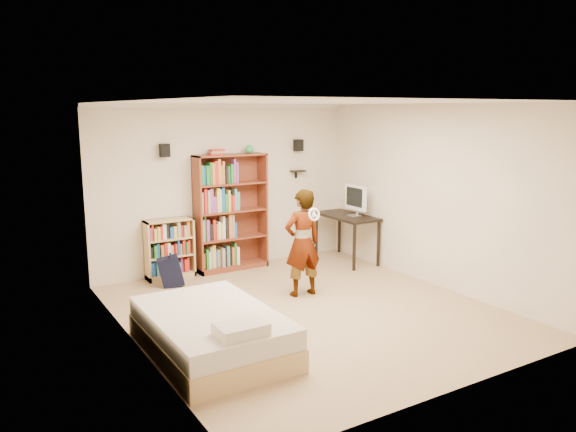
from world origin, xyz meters
The scene contains 14 objects.
ground centered at (0.00, 0.00, 0.00)m, with size 4.50×5.00×0.01m, color tan.
room_shell centered at (0.00, 0.00, 1.76)m, with size 4.52×5.02×2.71m.
crown_molding centered at (0.00, 0.00, 2.67)m, with size 4.50×5.00×0.06m.
speaker_left centered at (-1.05, 2.40, 2.00)m, with size 0.14×0.12×0.20m, color black.
speaker_right centered at (1.35, 2.40, 2.00)m, with size 0.14×0.12×0.20m, color black.
wall_shelf centered at (1.35, 2.41, 1.55)m, with size 0.25×0.16×0.03m, color black.
tall_bookshelf centered at (0.00, 2.32, 0.95)m, with size 1.20×0.35×1.90m, color brown, non-canonical shape.
low_bookshelf centered at (-1.05, 2.36, 0.47)m, with size 0.75×0.28×0.94m, color tan, non-canonical shape.
computer_desk centered at (1.93, 1.74, 0.41)m, with size 0.60×1.20×0.82m, color black, non-canonical shape.
imac centered at (1.99, 1.61, 1.08)m, with size 0.11×0.53×0.53m, color white, non-canonical shape.
daybed centered at (-1.60, -0.51, 0.29)m, with size 1.27×1.95×0.57m, color silver, non-canonical shape.
person centered at (0.28, 0.59, 0.76)m, with size 0.56×0.37×1.53m, color black.
wii_wheel centered at (0.28, 0.30, 1.22)m, with size 0.18×0.18×0.03m, color white.
navy_bag centered at (-1.19, 1.93, 0.24)m, with size 0.35×0.23×0.48m, color black, non-canonical shape.
Camera 1 is at (-3.86, -5.88, 2.61)m, focal length 35.00 mm.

